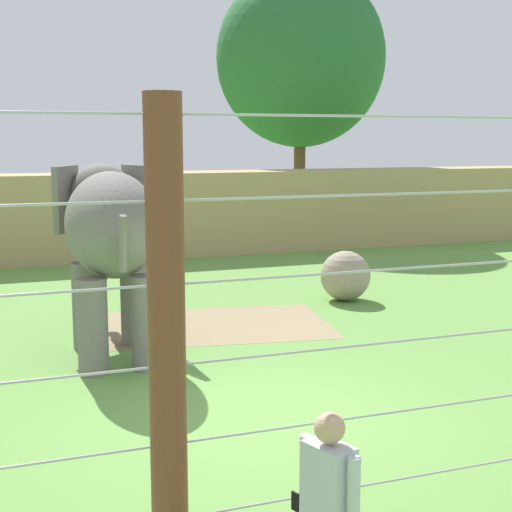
# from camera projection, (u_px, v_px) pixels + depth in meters

# --- Properties ---
(ground_plane) EXTENTS (120.00, 120.00, 0.00)m
(ground_plane) POSITION_uv_depth(u_px,v_px,m) (266.00, 415.00, 9.72)
(ground_plane) COLOR #609342
(dirt_patch) EXTENTS (4.97, 3.58, 0.01)m
(dirt_patch) POSITION_uv_depth(u_px,v_px,m) (208.00, 325.00, 14.39)
(dirt_patch) COLOR #937F5B
(dirt_patch) RESTS_ON ground
(embankment_wall) EXTENTS (36.00, 1.80, 2.51)m
(embankment_wall) POSITION_uv_depth(u_px,v_px,m) (98.00, 216.00, 22.18)
(embankment_wall) COLOR tan
(embankment_wall) RESTS_ON ground
(elephant) EXTENTS (1.80, 4.16, 3.09)m
(elephant) POSITION_uv_depth(u_px,v_px,m) (110.00, 231.00, 12.26)
(elephant) COLOR slate
(elephant) RESTS_ON ground
(enrichment_ball) EXTENTS (1.10, 1.10, 1.10)m
(enrichment_ball) POSITION_uv_depth(u_px,v_px,m) (345.00, 276.00, 16.53)
(enrichment_ball) COLOR gray
(enrichment_ball) RESTS_ON ground
(cable_fence) EXTENTS (12.64, 0.28, 3.86)m
(cable_fence) POSITION_uv_depth(u_px,v_px,m) (414.00, 335.00, 6.19)
(cable_fence) COLOR brown
(cable_fence) RESTS_ON ground
(tree_far_left) EXTENTS (6.32, 6.32, 9.82)m
(tree_far_left) POSITION_uv_depth(u_px,v_px,m) (301.00, 58.00, 28.23)
(tree_far_left) COLOR brown
(tree_far_left) RESTS_ON ground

